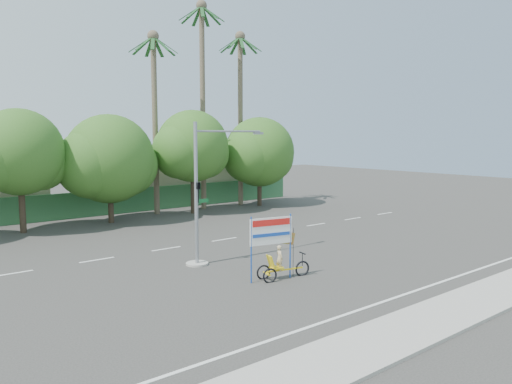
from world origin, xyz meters
TOP-DOWN VIEW (x-y plane):
  - ground at (0.00, 0.00)m, footprint 120.00×120.00m
  - sidewalk_near at (0.00, -7.50)m, footprint 50.00×2.40m
  - fence at (0.00, 21.50)m, footprint 38.00×0.08m
  - building_right at (8.00, 26.00)m, footprint 14.00×8.00m
  - tree_left at (-7.05, 18.00)m, footprint 6.66×5.60m
  - tree_center at (-1.05, 18.00)m, footprint 7.62×6.40m
  - tree_right at (5.95, 18.00)m, footprint 6.90×5.80m
  - tree_far_right at (12.95, 18.00)m, footprint 7.38×6.20m
  - palm_tall at (8.00, 19.50)m, footprint 3.73×3.79m
  - palm_mid at (12.00, 19.50)m, footprint 3.73×3.79m
  - palm_short at (3.50, 19.50)m, footprint 3.73×3.79m
  - traffic_signal at (-2.20, 3.98)m, footprint 4.72×1.10m
  - trike_billboard at (-1.11, -0.36)m, footprint 2.94×1.05m

SIDE VIEW (x-z plane):
  - ground at x=0.00m, z-range 0.00..0.00m
  - sidewalk_near at x=0.00m, z-range 0.00..0.12m
  - fence at x=0.00m, z-range 0.00..2.00m
  - trike_billboard at x=-1.11m, z-range -0.29..2.66m
  - building_right at x=8.00m, z-range 0.00..3.60m
  - traffic_signal at x=-2.20m, z-range -0.58..6.42m
  - tree_center at x=-1.05m, z-range 0.54..8.39m
  - tree_far_right at x=12.95m, z-range 0.68..8.61m
  - tree_left at x=-7.05m, z-range 1.02..9.09m
  - tree_right at x=5.95m, z-range 1.06..9.42m
  - palm_short at x=3.50m, z-range 1.64..16.09m
  - palm_mid at x=12.00m, z-range 1.67..17.12m
  - palm_tall at x=8.00m, z-range 1.74..19.19m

